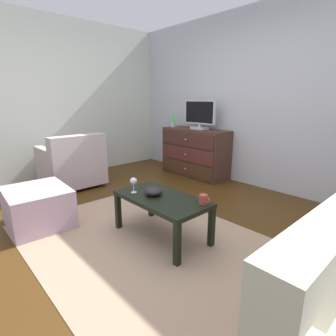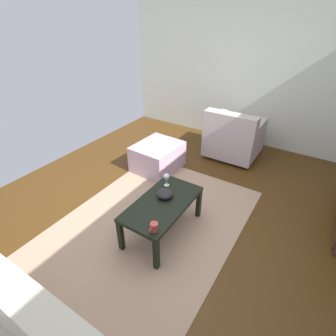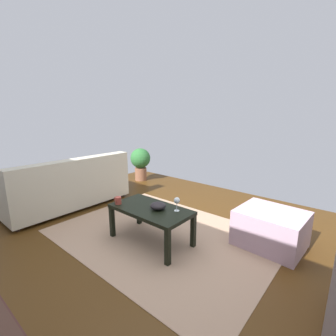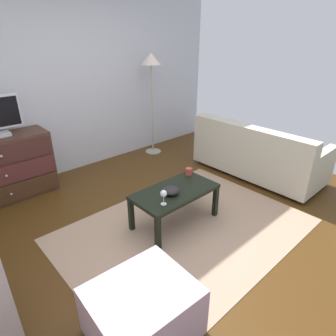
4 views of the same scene
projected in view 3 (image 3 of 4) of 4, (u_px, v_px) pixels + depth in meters
The scene contains 9 objects.
ground_plane at pixel (164, 250), 2.69m from camera, with size 5.78×4.83×0.05m, color #482D10.
area_rug at pixel (163, 235), 2.95m from camera, with size 2.60×1.90×0.01m, color tan.
coffee_table at pixel (151, 212), 2.74m from camera, with size 0.95×0.50×0.42m.
wine_glass at pixel (177, 201), 2.62m from camera, with size 0.07×0.07×0.16m.
mug at pixel (118, 200), 2.84m from camera, with size 0.11×0.08×0.09m.
bowl_decorative at pixel (158, 206), 2.69m from camera, with size 0.18×0.18×0.08m, color black.
couch_large at pixel (68, 187), 3.80m from camera, with size 0.85×1.87×0.81m.
ottoman at pixel (271, 228), 2.70m from camera, with size 0.70×0.60×0.41m, color #B799AF.
potted_plant at pixel (140, 161), 5.30m from camera, with size 0.44×0.44×0.72m.
Camera 3 is at (-1.59, 1.81, 1.48)m, focal length 25.51 mm.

